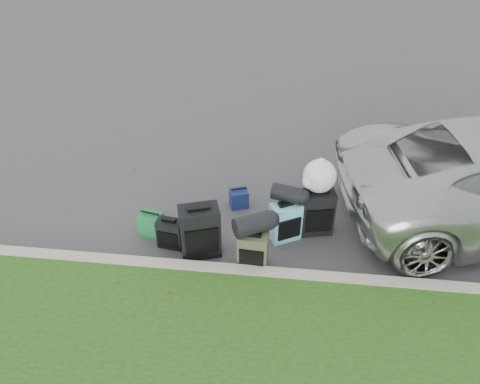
# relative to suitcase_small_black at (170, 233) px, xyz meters

# --- Properties ---
(ground) EXTENTS (120.00, 120.00, 0.00)m
(ground) POSITION_rel_suitcase_small_black_xyz_m (1.04, 0.49, -0.23)
(ground) COLOR #383535
(ground) RESTS_ON ground
(curb) EXTENTS (120.00, 0.18, 0.15)m
(curb) POSITION_rel_suitcase_small_black_xyz_m (1.04, -0.51, -0.16)
(curb) COLOR #9E937F
(curb) RESTS_ON ground
(suitcase_small_black) EXTENTS (0.40, 0.26, 0.46)m
(suitcase_small_black) POSITION_rel_suitcase_small_black_xyz_m (0.00, 0.00, 0.00)
(suitcase_small_black) COLOR black
(suitcase_small_black) RESTS_ON ground
(suitcase_large_black_left) EXTENTS (0.63, 0.49, 0.80)m
(suitcase_large_black_left) POSITION_rel_suitcase_small_black_xyz_m (0.46, -0.10, 0.17)
(suitcase_large_black_left) COLOR black
(suitcase_large_black_left) RESTS_ON ground
(suitcase_olive) EXTENTS (0.42, 0.28, 0.56)m
(suitcase_olive) POSITION_rel_suitcase_small_black_xyz_m (1.22, -0.27, 0.05)
(suitcase_olive) COLOR #383724
(suitcase_olive) RESTS_ON ground
(suitcase_teal) EXTENTS (0.50, 0.43, 0.62)m
(suitcase_teal) POSITION_rel_suitcase_small_black_xyz_m (1.64, 0.36, 0.08)
(suitcase_teal) COLOR #5497A1
(suitcase_teal) RESTS_ON ground
(suitcase_large_black_right) EXTENTS (0.53, 0.39, 0.72)m
(suitcase_large_black_right) POSITION_rel_suitcase_small_black_xyz_m (2.10, 0.57, 0.13)
(suitcase_large_black_right) COLOR black
(suitcase_large_black_right) RESTS_ON ground
(tote_green) EXTENTS (0.37, 0.32, 0.36)m
(tote_green) POSITION_rel_suitcase_small_black_xyz_m (-0.34, 0.22, -0.05)
(tote_green) COLOR #197235
(tote_green) RESTS_ON ground
(tote_navy) EXTENTS (0.34, 0.30, 0.30)m
(tote_navy) POSITION_rel_suitcase_small_black_xyz_m (0.88, 1.05, -0.08)
(tote_navy) COLOR navy
(tote_navy) RESTS_ON ground
(duffel_left) EXTENTS (0.58, 0.48, 0.27)m
(duffel_left) POSITION_rel_suitcase_small_black_xyz_m (1.21, -0.21, 0.46)
(duffel_left) COLOR black
(duffel_left) RESTS_ON suitcase_olive
(duffel_right) EXTENTS (0.49, 0.35, 0.25)m
(duffel_right) POSITION_rel_suitcase_small_black_xyz_m (1.64, 0.46, 0.51)
(duffel_right) COLOR black
(duffel_right) RESTS_ON suitcase_teal
(trash_bag) EXTENTS (0.48, 0.48, 0.48)m
(trash_bag) POSITION_rel_suitcase_small_black_xyz_m (2.08, 0.63, 0.73)
(trash_bag) COLOR silver
(trash_bag) RESTS_ON suitcase_large_black_right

